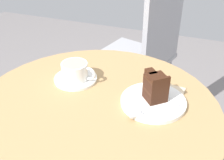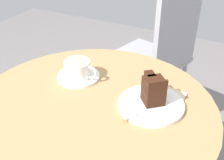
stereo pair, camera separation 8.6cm
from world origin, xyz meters
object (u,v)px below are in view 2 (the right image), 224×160
napkin (160,97)px  cake_slice (153,90)px  coffee_cup (78,69)px  cafe_chair (160,51)px  saucer (79,76)px  teaspoon (73,70)px  cake_plate (151,105)px  fork (143,114)px

napkin → cake_slice: bearing=-103.3°
coffee_cup → cafe_chair: (0.09, 0.61, -0.19)m
saucer → coffee_cup: size_ratio=1.23×
coffee_cup → cake_slice: size_ratio=1.33×
cafe_chair → teaspoon: bearing=3.2°
napkin → cake_plate: bearing=-100.0°
cake_plate → saucer: bearing=171.8°
cake_slice → napkin: size_ratio=0.56×
teaspoon → fork: 0.33m
cake_plate → cafe_chair: (-0.18, 0.65, -0.16)m
saucer → cake_plate: bearing=-8.2°
cafe_chair → cake_plate: bearing=31.1°
saucer → cafe_chair: size_ratio=0.16×
cake_plate → napkin: (0.01, 0.05, -0.00)m
napkin → fork: bearing=-95.3°
cake_slice → napkin: 0.07m
coffee_cup → teaspoon: bearing=148.1°
teaspoon → fork: fork is taller
teaspoon → fork: size_ratio=0.73×
saucer → cake_plate: size_ratio=0.74×
napkin → cafe_chair: (-0.18, 0.59, -0.15)m
cake_plate → fork: bearing=-90.8°
cake_slice → cake_plate: bearing=-84.7°
napkin → cafe_chair: bearing=107.4°
cake_plate → cake_slice: size_ratio=2.20×
cake_slice → saucer: bearing=173.9°
coffee_cup → teaspoon: size_ratio=1.22×
cake_plate → cake_slice: 0.05m
saucer → napkin: 0.28m
teaspoon → cafe_chair: 0.62m
teaspoon → cake_plate: teaspoon is taller
saucer → coffee_cup: 0.03m
coffee_cup → cake_slice: cake_slice is taller
saucer → napkin: (0.28, 0.02, -0.00)m
saucer → napkin: bearing=3.2°
saucer → teaspoon: (-0.04, 0.02, 0.01)m
cake_slice → fork: bearing=-89.9°
saucer → fork: (0.27, -0.10, 0.01)m
cafe_chair → fork: bearing=29.8°
coffee_cup → cafe_chair: 0.65m
cake_slice → fork: cake_slice is taller
coffee_cup → fork: 0.28m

